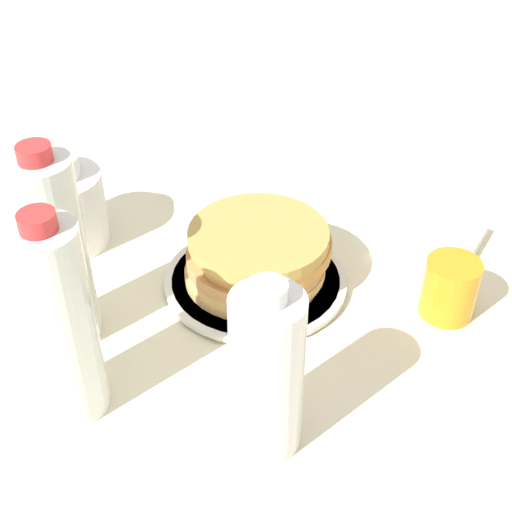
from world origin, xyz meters
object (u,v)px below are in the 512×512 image
at_px(plate, 256,280).
at_px(water_bottle_far, 60,323).
at_px(cream_jug, 64,206).
at_px(juice_glass, 450,288).
at_px(water_bottle_near, 56,253).
at_px(pancake_stack, 257,254).
at_px(water_bottle_mid, 267,373).

xyz_separation_m(plate, water_bottle_far, (0.10, 0.26, 0.11)).
height_order(plate, cream_jug, cream_jug).
xyz_separation_m(juice_glass, water_bottle_near, (0.42, 0.21, 0.08)).
xyz_separation_m(cream_jug, water_bottle_near, (-0.11, 0.16, 0.06)).
bearing_deg(pancake_stack, water_bottle_far, 68.13).
bearing_deg(water_bottle_mid, water_bottle_far, 9.45).
bearing_deg(juice_glass, water_bottle_mid, 62.62).
bearing_deg(water_bottle_near, juice_glass, -153.37).
relative_size(juice_glass, water_bottle_far, 0.31).
bearing_deg(plate, juice_glass, -170.73).
height_order(juice_glass, cream_jug, cream_jug).
xyz_separation_m(juice_glass, water_bottle_mid, (0.14, 0.27, 0.06)).
xyz_separation_m(pancake_stack, water_bottle_near, (0.18, 0.17, 0.07)).
height_order(juice_glass, water_bottle_near, water_bottle_near).
height_order(juice_glass, water_bottle_mid, water_bottle_mid).
bearing_deg(plate, water_bottle_far, 68.36).
relative_size(pancake_stack, water_bottle_far, 0.75).
distance_m(pancake_stack, cream_jug, 0.29).
height_order(cream_jug, water_bottle_mid, water_bottle_mid).
relative_size(cream_jug, water_bottle_near, 0.54).
relative_size(cream_jug, water_bottle_mid, 0.66).
xyz_separation_m(juice_glass, cream_jug, (0.53, 0.05, 0.02)).
bearing_deg(water_bottle_mid, plate, -65.54).
bearing_deg(water_bottle_far, cream_jug, -54.57).
bearing_deg(cream_jug, pancake_stack, -177.85).
relative_size(pancake_stack, juice_glass, 2.45).
bearing_deg(water_bottle_far, plate, -111.64).
relative_size(juice_glass, water_bottle_near, 0.30).
distance_m(pancake_stack, water_bottle_far, 0.29).
relative_size(juice_glass, cream_jug, 0.56).
bearing_deg(juice_glass, cream_jug, 5.37).
relative_size(plate, cream_jug, 1.75).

